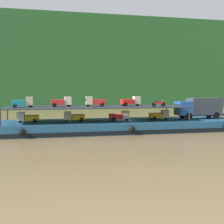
% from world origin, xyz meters
% --- Properties ---
extents(ground_plane, '(400.00, 400.00, 0.00)m').
position_xyz_m(ground_plane, '(0.00, 0.00, 0.00)').
color(ground_plane, brown).
extents(hillside_far_bank, '(147.11, 28.69, 29.45)m').
position_xyz_m(hillside_far_bank, '(0.00, 64.17, 16.59)').
color(hillside_far_bank, '#235628').
rests_on(hillside_far_bank, ground).
extents(cargo_barge, '(33.53, 9.26, 1.50)m').
position_xyz_m(cargo_barge, '(0.00, -0.02, 0.75)').
color(cargo_barge, navy).
rests_on(cargo_barge, ground).
extents(covered_lorry, '(7.89, 2.40, 3.10)m').
position_xyz_m(covered_lorry, '(11.78, -0.10, 3.19)').
color(covered_lorry, '#1E4C99').
rests_on(covered_lorry, cargo_barge).
extents(cargo_rack, '(24.33, 7.86, 2.00)m').
position_xyz_m(cargo_rack, '(-3.80, 0.00, 3.44)').
color(cargo_rack, '#232833').
rests_on(cargo_rack, cargo_barge).
extents(mini_truck_lower_stern, '(2.80, 1.30, 1.38)m').
position_xyz_m(mini_truck_lower_stern, '(-12.95, -0.26, 2.19)').
color(mini_truck_lower_stern, gold).
rests_on(mini_truck_lower_stern, cargo_barge).
extents(mini_truck_lower_aft, '(2.76, 1.23, 1.38)m').
position_xyz_m(mini_truck_lower_aft, '(-6.92, -0.42, 2.19)').
color(mini_truck_lower_aft, gold).
rests_on(mini_truck_lower_aft, cargo_barge).
extents(mini_truck_lower_mid, '(2.75, 1.21, 1.38)m').
position_xyz_m(mini_truck_lower_mid, '(-0.61, -0.58, 2.19)').
color(mini_truck_lower_mid, red).
rests_on(mini_truck_lower_mid, cargo_barge).
extents(mini_truck_lower_fore, '(2.76, 1.23, 1.38)m').
position_xyz_m(mini_truck_lower_fore, '(5.38, -0.32, 2.19)').
color(mini_truck_lower_fore, gold).
rests_on(mini_truck_lower_fore, cargo_barge).
extents(mini_truck_upper_stern, '(2.77, 1.26, 1.38)m').
position_xyz_m(mini_truck_upper_stern, '(-13.54, -0.21, 4.19)').
color(mini_truck_upper_stern, teal).
rests_on(mini_truck_upper_stern, cargo_rack).
extents(mini_truck_upper_mid, '(2.75, 1.21, 1.38)m').
position_xyz_m(mini_truck_upper_mid, '(-8.50, 0.08, 4.19)').
color(mini_truck_upper_mid, red).
rests_on(mini_truck_upper_mid, cargo_rack).
extents(mini_truck_upper_fore, '(2.79, 1.29, 1.38)m').
position_xyz_m(mini_truck_upper_fore, '(-3.91, 0.21, 4.19)').
color(mini_truck_upper_fore, red).
rests_on(mini_truck_upper_fore, cargo_rack).
extents(mini_truck_upper_bow, '(2.77, 1.26, 1.38)m').
position_xyz_m(mini_truck_upper_bow, '(1.28, 0.24, 4.19)').
color(mini_truck_upper_bow, red).
rests_on(mini_truck_upper_bow, cargo_rack).
extents(motorcycle_upper_port, '(1.90, 0.55, 0.87)m').
position_xyz_m(motorcycle_upper_port, '(4.43, -2.36, 3.93)').
color(motorcycle_upper_port, black).
rests_on(motorcycle_upper_port, cargo_rack).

